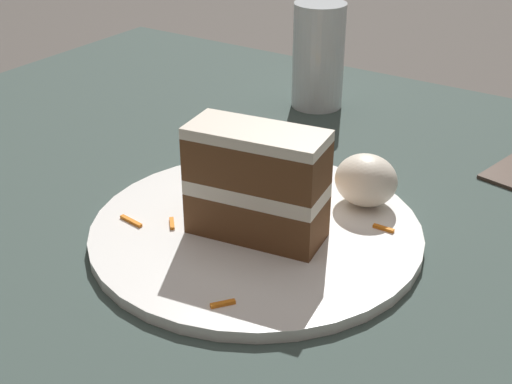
# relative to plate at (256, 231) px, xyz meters

# --- Properties ---
(ground_plane) EXTENTS (6.00, 6.00, 0.00)m
(ground_plane) POSITION_rel_plate_xyz_m (0.04, 0.05, -0.04)
(ground_plane) COLOR #4C4742
(ground_plane) RESTS_ON ground
(dining_table) EXTENTS (1.25, 0.89, 0.03)m
(dining_table) POSITION_rel_plate_xyz_m (0.04, 0.05, -0.02)
(dining_table) COLOR #384742
(dining_table) RESTS_ON ground
(plate) EXTENTS (0.31, 0.31, 0.01)m
(plate) POSITION_rel_plate_xyz_m (0.00, 0.00, 0.00)
(plate) COLOR white
(plate) RESTS_ON dining_table
(cake_slice) EXTENTS (0.13, 0.07, 0.10)m
(cake_slice) POSITION_rel_plate_xyz_m (0.01, -0.01, 0.06)
(cake_slice) COLOR brown
(cake_slice) RESTS_ON plate
(cream_dollop) EXTENTS (0.06, 0.05, 0.05)m
(cream_dollop) POSITION_rel_plate_xyz_m (0.06, 0.09, 0.03)
(cream_dollop) COLOR silver
(cream_dollop) RESTS_ON plate
(orange_garnish) EXTENTS (0.07, 0.07, 0.00)m
(orange_garnish) POSITION_rel_plate_xyz_m (-0.03, 0.10, 0.01)
(orange_garnish) COLOR orange
(orange_garnish) RESTS_ON plate
(carrot_shreds_scatter) EXTENTS (0.23, 0.19, 0.00)m
(carrot_shreds_scatter) POSITION_rel_plate_xyz_m (-0.02, -0.02, 0.01)
(carrot_shreds_scatter) COLOR orange
(carrot_shreds_scatter) RESTS_ON plate
(drinking_glass) EXTENTS (0.07, 0.07, 0.14)m
(drinking_glass) POSITION_rel_plate_xyz_m (-0.12, 0.33, 0.05)
(drinking_glass) COLOR silver
(drinking_glass) RESTS_ON dining_table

